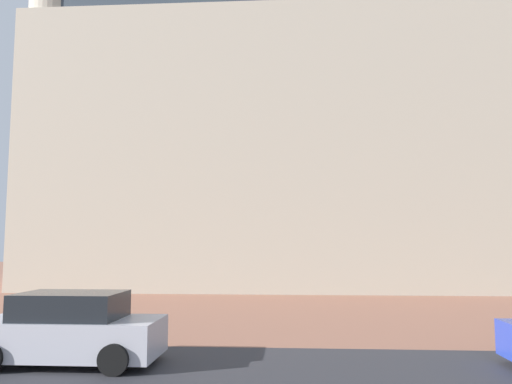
# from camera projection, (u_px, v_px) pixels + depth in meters

# --- Properties ---
(ground_plane) EXTENTS (120.00, 120.00, 0.00)m
(ground_plane) POSITION_uv_depth(u_px,v_px,m) (256.00, 356.00, 12.03)
(ground_plane) COLOR #93604C
(landmark_building) EXTENTS (28.13, 11.54, 38.35)m
(landmark_building) POSITION_uv_depth(u_px,v_px,m) (266.00, 127.00, 33.06)
(landmark_building) COLOR #B2A893
(landmark_building) RESTS_ON ground_plane
(car_silver) EXTENTS (4.02, 2.01, 1.58)m
(car_silver) POSITION_uv_depth(u_px,v_px,m) (70.00, 330.00, 11.33)
(car_silver) COLOR #B2B2BC
(car_silver) RESTS_ON ground_plane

